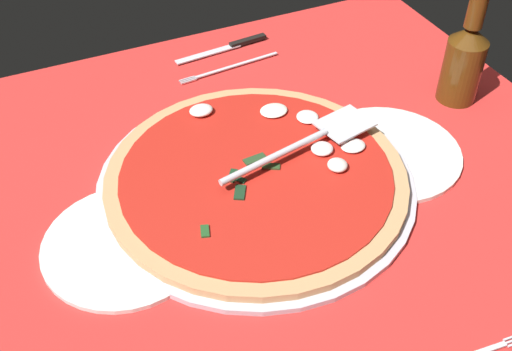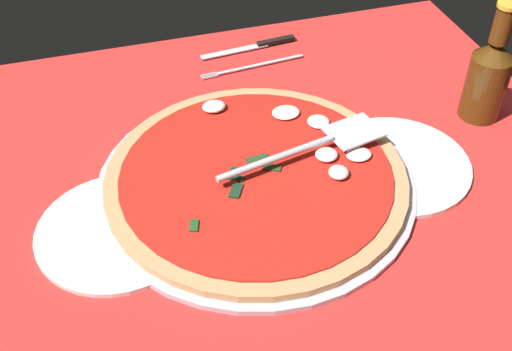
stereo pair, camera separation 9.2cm
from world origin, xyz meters
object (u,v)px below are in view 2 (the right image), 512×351
(dinner_plate_right, at_px, (395,165))
(pizza, at_px, (257,176))
(dinner_plate_left, at_px, (117,231))
(beer_bottle, at_px, (488,76))
(place_setting_far, at_px, (255,57))
(pizza_server, at_px, (312,146))

(dinner_plate_right, distance_m, pizza, 0.21)
(dinner_plate_left, relative_size, beer_bottle, 1.08)
(dinner_plate_right, relative_size, pizza, 0.52)
(pizza, relative_size, place_setting_far, 2.06)
(pizza_server, relative_size, place_setting_far, 1.28)
(dinner_plate_left, bearing_deg, place_setting_far, 50.49)
(pizza, bearing_deg, dinner_plate_right, -5.93)
(dinner_plate_right, relative_size, pizza_server, 0.83)
(place_setting_far, bearing_deg, pizza_server, 83.39)
(pizza_server, xyz_separation_m, beer_bottle, (0.31, 0.04, 0.03))
(place_setting_far, relative_size, beer_bottle, 1.04)
(pizza, distance_m, place_setting_far, 0.35)
(pizza, relative_size, pizza_server, 1.61)
(pizza, xyz_separation_m, pizza_server, (0.09, 0.01, 0.02))
(place_setting_far, height_order, beer_bottle, beer_bottle)
(beer_bottle, bearing_deg, pizza, -171.99)
(pizza, distance_m, pizza_server, 0.09)
(pizza, height_order, place_setting_far, pizza)
(pizza_server, bearing_deg, dinner_plate_right, -27.91)
(dinner_plate_left, xyz_separation_m, beer_bottle, (0.61, 0.09, 0.07))
(pizza, height_order, beer_bottle, beer_bottle)
(dinner_plate_right, bearing_deg, place_setting_far, 107.88)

